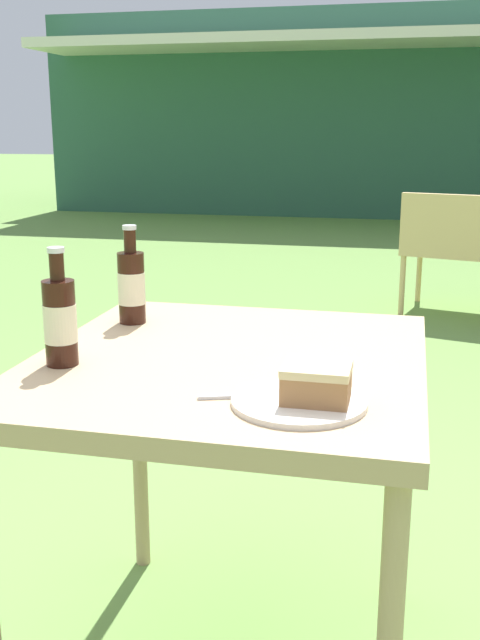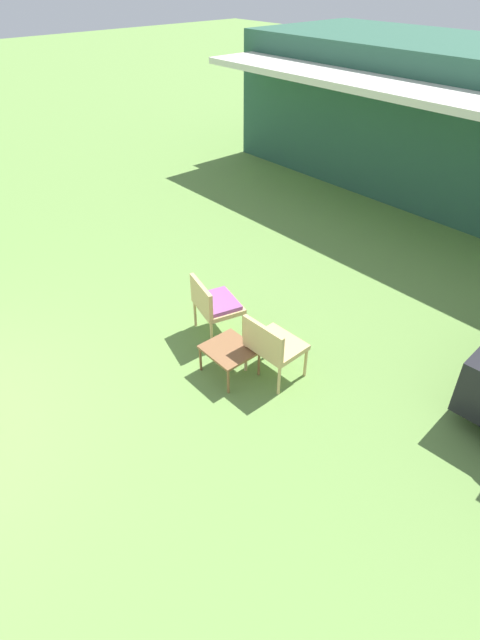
{
  "view_description": "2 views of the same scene",
  "coord_description": "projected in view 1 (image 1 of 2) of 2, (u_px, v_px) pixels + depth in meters",
  "views": [
    {
      "loc": [
        0.34,
        -1.4,
        1.2
      ],
      "look_at": [
        0.0,
        0.1,
        0.8
      ],
      "focal_mm": 42.0,
      "sensor_mm": 36.0,
      "label": 1
    },
    {
      "loc": [
        4.72,
        0.47,
        3.99
      ],
      "look_at": [
        1.53,
        3.23,
        0.9
      ],
      "focal_mm": 28.0,
      "sensor_mm": 36.0,
      "label": 2
    }
  ],
  "objects": [
    {
      "name": "cabin_building",
      "position": [
        421.0,
        115.0,
        11.15
      ],
      "size": [
        10.31,
        4.65,
        2.7
      ],
      "color": "#2D5B47",
      "rests_on": "ground_plane"
    },
    {
      "name": "wicker_chair_cushioned",
      "position": [
        452.0,
        242.0,
        4.84
      ],
      "size": [
        0.69,
        0.63,
        0.8
      ],
      "rotation": [
        0.0,
        0.0,
        2.89
      ],
      "color": "tan",
      "rests_on": "ground_plane"
    },
    {
      "name": "patio_table",
      "position": [
        229.0,
        392.0,
        1.53
      ],
      "size": [
        0.77,
        0.84,
        0.75
      ],
      "color": "tan",
      "rests_on": "ground_plane"
    },
    {
      "name": "cake_on_plate",
      "position": [
        308.0,
        391.0,
        1.24
      ],
      "size": [
        0.23,
        0.23,
        0.07
      ],
      "color": "silver",
      "rests_on": "patio_table"
    },
    {
      "name": "cola_bottle_near",
      "position": [
        131.0,
        285.0,
        1.74
      ],
      "size": [
        0.06,
        0.06,
        0.23
      ],
      "color": "black",
      "rests_on": "patio_table"
    },
    {
      "name": "cola_bottle_far",
      "position": [
        60.0,
        320.0,
        1.43
      ],
      "size": [
        0.06,
        0.06,
        0.23
      ],
      "color": "black",
      "rests_on": "patio_table"
    },
    {
      "name": "fork",
      "position": [
        256.0,
        396.0,
        1.28
      ],
      "size": [
        0.19,
        0.07,
        0.01
      ],
      "color": "silver",
      "rests_on": "patio_table"
    }
  ]
}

